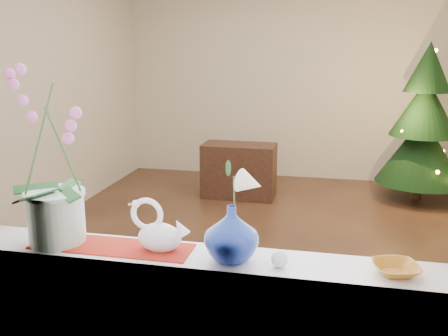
{
  "coord_description": "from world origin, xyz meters",
  "views": [
    {
      "loc": [
        0.52,
        -4.22,
        1.76
      ],
      "look_at": [
        -0.1,
        -1.4,
        1.05
      ],
      "focal_mm": 40.0,
      "sensor_mm": 36.0,
      "label": 1
    }
  ],
  "objects_px": {
    "orchid_pot": "(51,157)",
    "paperweight": "(280,259)",
    "amber_dish": "(396,270)",
    "side_table": "(239,171)",
    "blue_vase": "(231,229)",
    "swan": "(159,227)",
    "xmas_tree": "(424,123)"
  },
  "relations": [
    {
      "from": "amber_dish",
      "to": "side_table",
      "type": "distance_m",
      "value": 4.07
    },
    {
      "from": "blue_vase",
      "to": "amber_dish",
      "type": "relative_size",
      "value": 1.79
    },
    {
      "from": "swan",
      "to": "amber_dish",
      "type": "bearing_deg",
      "value": 11.19
    },
    {
      "from": "orchid_pot",
      "to": "paperweight",
      "type": "relative_size",
      "value": 11.48
    },
    {
      "from": "swan",
      "to": "paperweight",
      "type": "xyz_separation_m",
      "value": [
        0.51,
        -0.05,
        -0.07
      ]
    },
    {
      "from": "orchid_pot",
      "to": "paperweight",
      "type": "distance_m",
      "value": 1.04
    },
    {
      "from": "paperweight",
      "to": "swan",
      "type": "bearing_deg",
      "value": 174.19
    },
    {
      "from": "side_table",
      "to": "xmas_tree",
      "type": "bearing_deg",
      "value": 10.43
    },
    {
      "from": "xmas_tree",
      "to": "side_table",
      "type": "height_order",
      "value": "xmas_tree"
    },
    {
      "from": "swan",
      "to": "xmas_tree",
      "type": "height_order",
      "value": "xmas_tree"
    },
    {
      "from": "orchid_pot",
      "to": "side_table",
      "type": "relative_size",
      "value": 0.91
    },
    {
      "from": "amber_dish",
      "to": "blue_vase",
      "type": "bearing_deg",
      "value": -179.69
    },
    {
      "from": "swan",
      "to": "paperweight",
      "type": "relative_size",
      "value": 3.81
    },
    {
      "from": "paperweight",
      "to": "side_table",
      "type": "xyz_separation_m",
      "value": [
        -0.88,
        3.83,
        -0.63
      ]
    },
    {
      "from": "orchid_pot",
      "to": "swan",
      "type": "distance_m",
      "value": 0.54
    },
    {
      "from": "swan",
      "to": "side_table",
      "type": "relative_size",
      "value": 0.3
    },
    {
      "from": "amber_dish",
      "to": "xmas_tree",
      "type": "distance_m",
      "value": 4.21
    },
    {
      "from": "swan",
      "to": "amber_dish",
      "type": "distance_m",
      "value": 0.95
    },
    {
      "from": "paperweight",
      "to": "orchid_pot",
      "type": "bearing_deg",
      "value": 177.45
    },
    {
      "from": "amber_dish",
      "to": "xmas_tree",
      "type": "bearing_deg",
      "value": 79.74
    },
    {
      "from": "blue_vase",
      "to": "side_table",
      "type": "xyz_separation_m",
      "value": [
        -0.68,
        3.8,
        -0.73
      ]
    },
    {
      "from": "xmas_tree",
      "to": "paperweight",
      "type": "bearing_deg",
      "value": -105.88
    },
    {
      "from": "orchid_pot",
      "to": "amber_dish",
      "type": "distance_m",
      "value": 1.46
    },
    {
      "from": "swan",
      "to": "side_table",
      "type": "xyz_separation_m",
      "value": [
        -0.37,
        3.78,
        -0.71
      ]
    },
    {
      "from": "swan",
      "to": "blue_vase",
      "type": "bearing_deg",
      "value": 8.03
    },
    {
      "from": "blue_vase",
      "to": "paperweight",
      "type": "bearing_deg",
      "value": -8.03
    },
    {
      "from": "orchid_pot",
      "to": "swan",
      "type": "xyz_separation_m",
      "value": [
        0.47,
        0.01,
        -0.28
      ]
    },
    {
      "from": "swan",
      "to": "amber_dish",
      "type": "relative_size",
      "value": 1.74
    },
    {
      "from": "amber_dish",
      "to": "paperweight",
      "type": "bearing_deg",
      "value": -175.92
    },
    {
      "from": "blue_vase",
      "to": "orchid_pot",
      "type": "bearing_deg",
      "value": 178.84
    },
    {
      "from": "paperweight",
      "to": "blue_vase",
      "type": "bearing_deg",
      "value": 171.97
    },
    {
      "from": "xmas_tree",
      "to": "side_table",
      "type": "bearing_deg",
      "value": -170.51
    }
  ]
}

